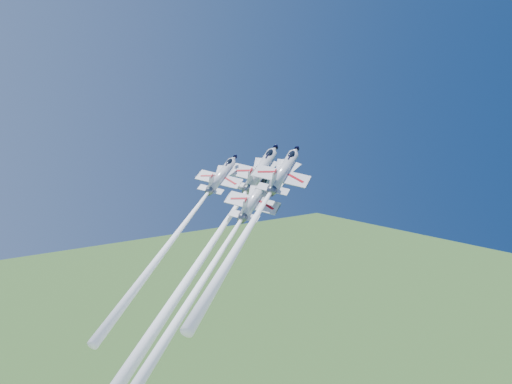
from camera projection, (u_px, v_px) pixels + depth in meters
jet_lead at (213, 242)px, 92.89m from camera, size 43.06×32.50×48.05m
jet_left at (183, 225)px, 94.11m from camera, size 31.14×23.40×33.75m
jet_right at (257, 215)px, 89.97m from camera, size 30.90×22.83×30.53m
jet_slot at (212, 266)px, 83.92m from camera, size 34.88×26.27×38.33m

